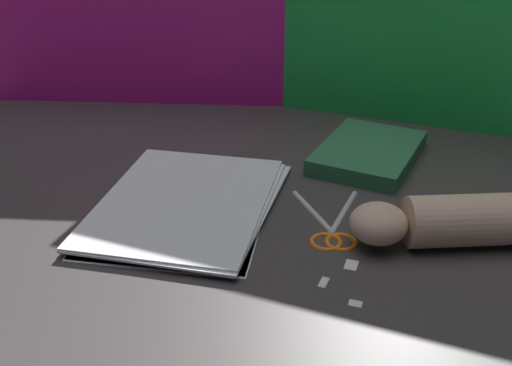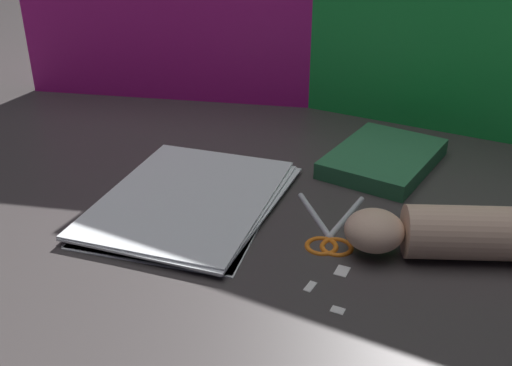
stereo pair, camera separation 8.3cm
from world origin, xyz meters
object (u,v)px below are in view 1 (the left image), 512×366
paper_stack (186,204)px  book_closed (368,153)px  scissors (331,227)px  hand_forearm (452,221)px

paper_stack → book_closed: (0.26, 0.22, 0.01)m
paper_stack → scissors: paper_stack is taller
paper_stack → hand_forearm: (0.37, -0.02, 0.03)m
paper_stack → book_closed: 0.34m
hand_forearm → paper_stack: bearing=176.5°
scissors → paper_stack: bearing=175.2°
paper_stack → scissors: bearing=-4.8°
book_closed → scissors: bearing=-99.9°
book_closed → hand_forearm: 0.27m
paper_stack → scissors: 0.22m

